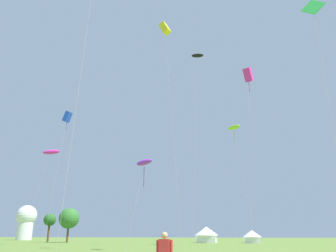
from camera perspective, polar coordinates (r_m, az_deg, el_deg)
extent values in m
ellipsoid|color=purple|center=(38.56, -4.17, -6.32)|extent=(2.93, 2.59, 0.93)
cylinder|color=#63238B|center=(38.24, -4.23, -8.82)|extent=(0.06, 0.06, 2.32)
cylinder|color=#B2B2B7|center=(37.01, -5.64, -13.36)|extent=(1.05, 2.15, 9.69)
cube|color=#E02DA3|center=(61.71, 13.81, 8.68)|extent=(1.94, 2.59, 2.78)
cylinder|color=#9D2072|center=(60.81, 13.95, 6.93)|extent=(0.08, 0.08, 2.80)
cylinder|color=#B2B2B7|center=(55.73, 14.10, -4.41)|extent=(1.63, 2.03, 29.19)
ellipsoid|color=#E02DA3|center=(63.19, -19.68, -4.28)|extent=(3.57, 1.54, 1.13)
cylinder|color=#B2B2B7|center=(61.70, -21.99, -11.24)|extent=(2.46, 2.17, 15.92)
cube|color=blue|center=(44.10, -17.15, 1.53)|extent=(1.21, 0.83, 1.50)
cylinder|color=#183599|center=(43.76, -17.28, 0.19)|extent=(0.04, 0.04, 1.44)
cylinder|color=#B2B2B7|center=(42.18, -19.02, -8.71)|extent=(1.09, 0.66, 16.07)
ellipsoid|color=#99DB2D|center=(56.36, 11.43, -0.25)|extent=(2.66, 2.49, 0.81)
cylinder|color=olive|center=(55.88, 11.53, -1.84)|extent=(0.06, 0.06, 2.26)
cylinder|color=#B2B2B7|center=(53.74, 13.21, -9.60)|extent=(2.19, 0.96, 18.86)
cylinder|color=#B2B2B7|center=(28.36, -13.51, 18.94)|extent=(0.49, 1.95, 37.23)
cube|color=yellow|center=(44.92, -0.56, 16.63)|extent=(1.69, 1.26, 1.87)
cylinder|color=#B2B2B7|center=(38.03, 0.78, 0.10)|extent=(2.18, 0.95, 27.44)
cube|color=green|center=(31.50, 23.97, 18.42)|extent=(1.90, 0.60, 1.88)
cylinder|color=#B2B2B7|center=(26.42, 26.57, 1.72)|extent=(0.37, 1.36, 19.71)
ellipsoid|color=black|center=(62.60, 5.17, 12.14)|extent=(2.33, 1.25, 0.82)
cylinder|color=#B2B2B7|center=(55.38, 4.78, -2.58)|extent=(1.50, 1.60, 33.39)
cube|color=red|center=(11.64, -0.62, -20.58)|extent=(0.36, 0.22, 0.60)
sphere|color=tan|center=(11.63, -0.61, -18.51)|extent=(0.22, 0.22, 0.22)
cylinder|color=red|center=(11.70, -1.84, -20.56)|extent=(0.09, 0.09, 0.55)
cylinder|color=red|center=(11.58, 0.61, -20.59)|extent=(0.09, 0.09, 0.55)
cube|color=white|center=(73.51, 6.74, -18.99)|extent=(4.03, 4.03, 1.51)
cone|color=white|center=(73.51, 6.69, -17.71)|extent=(5.04, 5.04, 1.76)
cube|color=white|center=(72.88, 14.49, -18.70)|extent=(3.11, 3.11, 1.17)
cone|color=white|center=(72.87, 14.41, -17.71)|extent=(3.89, 3.89, 1.36)
cylinder|color=white|center=(119.12, -23.70, -16.29)|extent=(4.80, 4.80, 6.00)
sphere|color=white|center=(119.26, -23.41, -14.10)|extent=(6.40, 6.40, 6.40)
cylinder|color=brown|center=(78.10, -17.10, -17.56)|extent=(0.44, 0.44, 3.52)
sphere|color=#33702D|center=(78.18, -16.87, -15.15)|extent=(4.40, 4.40, 4.40)
cylinder|color=brown|center=(83.76, -20.13, -17.13)|extent=(0.44, 0.44, 3.94)
sphere|color=#286023|center=(83.83, -19.91, -15.12)|extent=(2.82, 2.82, 2.82)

